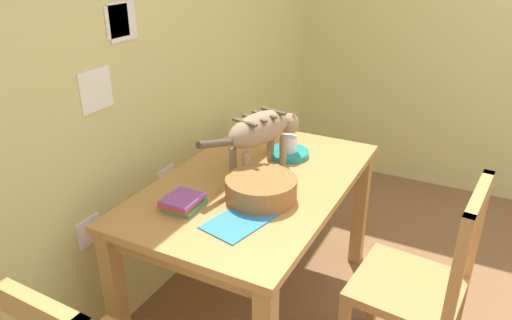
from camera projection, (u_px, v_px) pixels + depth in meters
name	position (u px, v px, depth m)	size (l,w,h in m)	color
wall_rear	(147.00, 57.00, 2.25)	(4.33, 0.11, 2.50)	#D9CF7D
dining_table	(256.00, 196.00, 2.27)	(1.33, 0.81, 0.73)	#BC8748
cat	(262.00, 130.00, 2.25)	(0.65, 0.24, 0.29)	#977E5F
saucer_bowl	(288.00, 153.00, 2.47)	(0.22, 0.22, 0.03)	teal
coffee_mug	(289.00, 143.00, 2.45)	(0.13, 0.09, 0.08)	white
magazine	(240.00, 221.00, 1.89)	(0.28, 0.19, 0.01)	#2E80CC
book_stack	(183.00, 202.00, 1.98)	(0.17, 0.15, 0.05)	#4D9D5B
wicker_basket	(261.00, 188.00, 2.04)	(0.31, 0.31, 0.10)	#996533
wooden_chair_far	(418.00, 287.00, 1.94)	(0.46, 0.46, 0.95)	#BE8245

